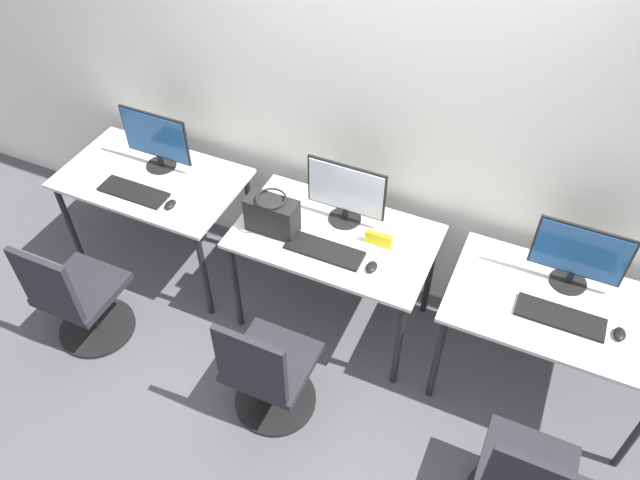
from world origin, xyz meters
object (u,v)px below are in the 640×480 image
monitor_left (156,140)px  handbag (272,215)px  monitor_right (579,256)px  mouse_center (372,267)px  mouse_left (170,204)px  office_chair_left (78,301)px  monitor_center (346,193)px  mouse_right (620,334)px  keyboard_left (134,192)px  office_chair_center (268,375)px  keyboard_right (560,317)px  keyboard_center (325,250)px

monitor_left → handbag: bearing=-13.9°
monitor_right → mouse_center: bearing=-160.9°
mouse_left → office_chair_left: size_ratio=0.10×
handbag → mouse_center: bearing=-5.1°
monitor_center → mouse_center: 0.46m
mouse_right → keyboard_left: bearing=-178.0°
mouse_center → mouse_right: (1.28, 0.08, 0.00)m
keyboard_left → office_chair_left: 0.74m
office_chair_center → handbag: size_ratio=2.89×
monitor_left → office_chair_center: size_ratio=0.55×
keyboard_right → mouse_right: bearing=1.5°
mouse_left → office_chair_center: size_ratio=0.10×
monitor_left → mouse_center: monitor_left is taller
keyboard_left → mouse_left: size_ratio=4.96×
mouse_center → office_chair_center: office_chair_center is taller
mouse_left → keyboard_right: (2.29, 0.10, -0.01)m
keyboard_center → monitor_left: bearing=168.0°
keyboard_right → handbag: size_ratio=1.49×
monitor_right → mouse_right: monitor_right is taller
mouse_center → keyboard_left: bearing=-179.5°
keyboard_left → handbag: 0.95m
office_chair_left → monitor_center: (1.36, 0.93, 0.62)m
mouse_left → mouse_right: (2.58, 0.11, 0.00)m
office_chair_left → mouse_left: bearing=59.7°
office_chair_center → mouse_right: size_ratio=9.62×
mouse_left → monitor_right: monitor_right is taller
mouse_center → mouse_right: bearing=3.8°
mouse_center → monitor_right: monitor_right is taller
monitor_center → mouse_right: bearing=-8.2°
monitor_left → monitor_right: 2.57m
monitor_center → monitor_right: size_ratio=1.00×
mouse_left → keyboard_center: (1.01, 0.04, -0.01)m
office_chair_left → mouse_right: (2.93, 0.71, 0.43)m
mouse_center → mouse_right: size_ratio=1.00×
keyboard_left → mouse_left: bearing=-1.9°
keyboard_left → monitor_center: size_ratio=0.94×
monitor_center → mouse_right: size_ratio=5.29×
keyboard_right → mouse_right: (0.29, 0.01, 0.01)m
keyboard_center → mouse_center: 0.29m
mouse_left → monitor_center: monitor_center is taller
monitor_right → handbag: 1.66m
mouse_center → handbag: handbag is taller
keyboard_left → monitor_right: monitor_right is taller
monitor_right → keyboard_left: bearing=-172.1°
office_chair_left → keyboard_right: bearing=14.8°
office_chair_center → mouse_right: 1.82m
office_chair_left → office_chair_center: 1.30m
office_chair_left → mouse_right: 3.04m
office_chair_left → monitor_right: bearing=20.1°
keyboard_left → monitor_right: bearing=7.9°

